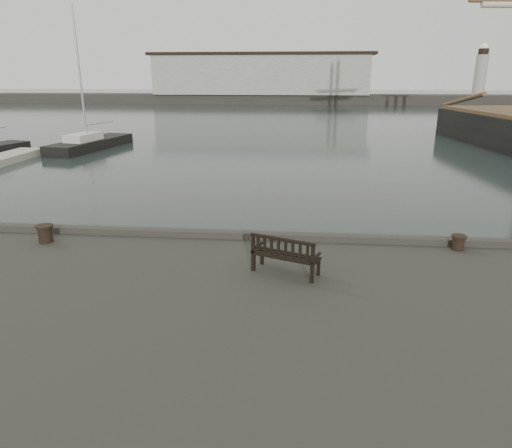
{
  "coord_description": "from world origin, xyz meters",
  "views": [
    {
      "loc": [
        0.95,
        -12.04,
        5.88
      ],
      "look_at": [
        -0.16,
        -0.5,
        2.1
      ],
      "focal_mm": 32.0,
      "sensor_mm": 36.0,
      "label": 1
    }
  ],
  "objects": [
    {
      "name": "bench",
      "position": [
        0.7,
        -2.43,
        1.84
      ],
      "size": [
        1.63,
        1.07,
        0.89
      ],
      "rotation": [
        0.0,
        0.0,
        -0.38
      ],
      "color": "black",
      "rests_on": "quay"
    },
    {
      "name": "ground",
      "position": [
        0.0,
        0.0,
        0.0
      ],
      "size": [
        400.0,
        400.0,
        0.0
      ],
      "primitive_type": "plane",
      "color": "black",
      "rests_on": "ground"
    },
    {
      "name": "breakwater",
      "position": [
        -4.56,
        92.0,
        4.3
      ],
      "size": [
        140.0,
        9.5,
        12.2
      ],
      "color": "#383530",
      "rests_on": "ground"
    },
    {
      "name": "yacht_d",
      "position": [
        -16.54,
        24.94,
        0.23
      ],
      "size": [
        4.04,
        9.55,
        11.69
      ],
      "rotation": [
        0.0,
        0.0,
        -0.17
      ],
      "color": "black",
      "rests_on": "ground"
    },
    {
      "name": "bollard_right",
      "position": [
        5.12,
        -0.5,
        1.76
      ],
      "size": [
        0.41,
        0.41,
        0.39
      ],
      "primitive_type": "cylinder",
      "rotation": [
        0.0,
        0.0,
        0.11
      ],
      "color": "black",
      "rests_on": "quay"
    },
    {
      "name": "bollard_left",
      "position": [
        -5.87,
        -0.98,
        1.8
      ],
      "size": [
        0.56,
        0.56,
        0.48
      ],
      "primitive_type": "cylinder",
      "rotation": [
        0.0,
        0.0,
        -0.27
      ],
      "color": "black",
      "rests_on": "quay"
    }
  ]
}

